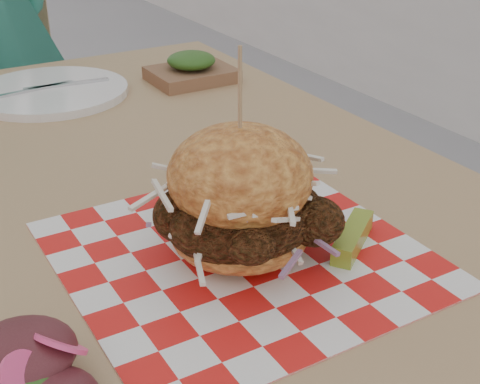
# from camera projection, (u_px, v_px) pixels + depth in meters

# --- Properties ---
(patio_table) EXTENTS (0.80, 1.20, 0.75)m
(patio_table) POSITION_uv_depth(u_px,v_px,m) (141.00, 230.00, 0.91)
(patio_table) COLOR tan
(patio_table) RESTS_ON ground
(paper_liner) EXTENTS (0.36, 0.36, 0.00)m
(paper_liner) POSITION_uv_depth(u_px,v_px,m) (240.00, 254.00, 0.71)
(paper_liner) COLOR red
(paper_liner) RESTS_ON patio_table
(sandwich) EXTENTS (0.20, 0.20, 0.22)m
(sandwich) POSITION_uv_depth(u_px,v_px,m) (240.00, 202.00, 0.68)
(sandwich) COLOR #EA9A42
(sandwich) RESTS_ON paper_liner
(pickle_spear) EXTENTS (0.09, 0.07, 0.02)m
(pickle_spear) POSITION_uv_depth(u_px,v_px,m) (353.00, 237.00, 0.72)
(pickle_spear) COLOR olive
(pickle_spear) RESTS_ON paper_liner
(place_setting) EXTENTS (0.27, 0.27, 0.02)m
(place_setting) POSITION_uv_depth(u_px,v_px,m) (51.00, 92.00, 1.18)
(place_setting) COLOR white
(place_setting) RESTS_ON patio_table
(kraft_tray) EXTENTS (0.15, 0.12, 0.06)m
(kraft_tray) POSITION_uv_depth(u_px,v_px,m) (192.00, 69.00, 1.24)
(kraft_tray) COLOR brown
(kraft_tray) RESTS_ON patio_table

